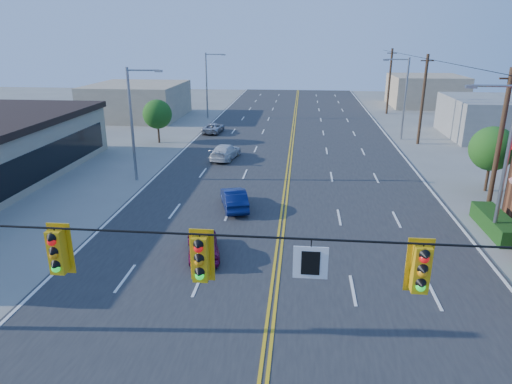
# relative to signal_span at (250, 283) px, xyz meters

# --- Properties ---
(road) EXTENTS (20.00, 120.00, 0.06)m
(road) POSITION_rel_signal_span_xyz_m (0.12, 20.00, -4.86)
(road) COLOR #2D2D30
(road) RESTS_ON ground
(signal_span) EXTENTS (24.32, 0.34, 9.00)m
(signal_span) POSITION_rel_signal_span_xyz_m (0.00, 0.00, 0.00)
(signal_span) COLOR #47301E
(signal_span) RESTS_ON ground
(streetlight_se) EXTENTS (2.55, 0.25, 8.00)m
(streetlight_se) POSITION_rel_signal_span_xyz_m (10.91, 14.00, -0.37)
(streetlight_se) COLOR gray
(streetlight_se) RESTS_ON ground
(streetlight_ne) EXTENTS (2.55, 0.25, 8.00)m
(streetlight_ne) POSITION_rel_signal_span_xyz_m (10.91, 38.00, -0.37)
(streetlight_ne) COLOR gray
(streetlight_ne) RESTS_ON ground
(streetlight_sw) EXTENTS (2.55, 0.25, 8.00)m
(streetlight_sw) POSITION_rel_signal_span_xyz_m (-10.67, 22.00, -0.37)
(streetlight_sw) COLOR gray
(streetlight_sw) RESTS_ON ground
(streetlight_nw) EXTENTS (2.55, 0.25, 8.00)m
(streetlight_nw) POSITION_rel_signal_span_xyz_m (-10.67, 48.00, -0.37)
(streetlight_nw) COLOR gray
(streetlight_nw) RESTS_ON ground
(utility_pole_near) EXTENTS (0.28, 0.28, 8.40)m
(utility_pole_near) POSITION_rel_signal_span_xyz_m (12.32, 18.00, -0.69)
(utility_pole_near) COLOR #47301E
(utility_pole_near) RESTS_ON ground
(utility_pole_mid) EXTENTS (0.28, 0.28, 8.40)m
(utility_pole_mid) POSITION_rel_signal_span_xyz_m (12.32, 36.00, -0.69)
(utility_pole_mid) COLOR #47301E
(utility_pole_mid) RESTS_ON ground
(utility_pole_far) EXTENTS (0.28, 0.28, 8.40)m
(utility_pole_far) POSITION_rel_signal_span_xyz_m (12.32, 54.00, -0.69)
(utility_pole_far) COLOR #47301E
(utility_pole_far) RESTS_ON ground
(tree_kfc_rear) EXTENTS (2.94, 2.94, 4.41)m
(tree_kfc_rear) POSITION_rel_signal_span_xyz_m (13.62, 22.00, -1.95)
(tree_kfc_rear) COLOR #47301E
(tree_kfc_rear) RESTS_ON ground
(tree_west) EXTENTS (2.80, 2.80, 4.20)m
(tree_west) POSITION_rel_signal_span_xyz_m (-12.88, 34.00, -2.09)
(tree_west) COLOR #47301E
(tree_west) RESTS_ON ground
(bld_east_mid) EXTENTS (12.00, 10.00, 4.00)m
(bld_east_mid) POSITION_rel_signal_span_xyz_m (22.12, 40.00, -2.89)
(bld_east_mid) COLOR gray
(bld_east_mid) RESTS_ON ground
(bld_west_far) EXTENTS (11.00, 12.00, 4.20)m
(bld_west_far) POSITION_rel_signal_span_xyz_m (-19.88, 48.00, -2.79)
(bld_west_far) COLOR tan
(bld_west_far) RESTS_ON ground
(bld_east_far) EXTENTS (10.00, 10.00, 4.40)m
(bld_east_far) POSITION_rel_signal_span_xyz_m (19.12, 62.00, -2.69)
(bld_east_far) COLOR tan
(bld_east_far) RESTS_ON ground
(car_magenta) EXTENTS (2.30, 3.86, 1.23)m
(car_magenta) POSITION_rel_signal_span_xyz_m (-3.45, 10.52, -4.27)
(car_magenta) COLOR maroon
(car_magenta) RESTS_ON ground
(car_blue) EXTENTS (2.31, 4.00, 1.25)m
(car_blue) POSITION_rel_signal_span_xyz_m (-2.90, 16.87, -4.26)
(car_blue) COLOR #0D194E
(car_blue) RESTS_ON ground
(car_white) EXTENTS (2.39, 4.52, 1.25)m
(car_white) POSITION_rel_signal_span_xyz_m (-5.35, 28.34, -4.26)
(car_white) COLOR silver
(car_white) RESTS_ON ground
(car_silver) EXTENTS (2.03, 3.93, 1.06)m
(car_silver) POSITION_rel_signal_span_xyz_m (-8.41, 38.98, -4.36)
(car_silver) COLOR #ABAAAF
(car_silver) RESTS_ON ground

